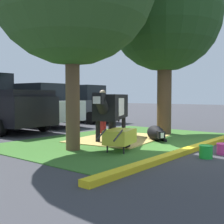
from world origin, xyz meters
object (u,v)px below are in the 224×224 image
(calf_lying, at_px, (156,133))
(hatchback_white, at_px, (39,105))
(bucket_pink, at_px, (223,149))
(cow_holstein, at_px, (111,107))
(wheelbarrow, at_px, (120,137))
(sedan_blue, at_px, (82,104))
(bucket_green, at_px, (206,151))
(shade_tree_right, at_px, (165,16))
(person_handler, at_px, (103,110))

(calf_lying, height_order, hatchback_white, hatchback_white)
(bucket_pink, xyz_separation_m, hatchback_white, (1.44, 9.23, 0.84))
(calf_lying, bearing_deg, cow_holstein, 123.29)
(wheelbarrow, relative_size, bucket_pink, 4.75)
(cow_holstein, distance_m, sedan_blue, 7.06)
(bucket_green, relative_size, hatchback_white, 0.07)
(shade_tree_right, distance_m, calf_lying, 4.50)
(bucket_pink, distance_m, hatchback_white, 9.38)
(wheelbarrow, distance_m, bucket_pink, 2.57)
(bucket_pink, bearing_deg, bucket_green, 166.86)
(shade_tree_right, relative_size, cow_holstein, 2.22)
(bucket_pink, height_order, hatchback_white, hatchback_white)
(cow_holstein, xyz_separation_m, bucket_green, (-0.84, -3.53, -0.92))
(bucket_pink, bearing_deg, calf_lying, 69.30)
(cow_holstein, bearing_deg, bucket_green, -103.38)
(cow_holstein, distance_m, person_handler, 1.48)
(wheelbarrow, distance_m, hatchback_white, 7.60)
(shade_tree_right, relative_size, bucket_pink, 19.18)
(shade_tree_right, relative_size, wheelbarrow, 4.04)
(bucket_green, bearing_deg, calf_lying, 54.71)
(shade_tree_right, bearing_deg, person_handler, 129.91)
(calf_lying, distance_m, bucket_green, 2.84)
(shade_tree_right, relative_size, sedan_blue, 1.46)
(shade_tree_right, xyz_separation_m, hatchback_white, (-1.09, 6.16, -3.42))
(wheelbarrow, height_order, hatchback_white, hatchback_white)
(calf_lying, relative_size, person_handler, 0.70)
(shade_tree_right, xyz_separation_m, sedan_blue, (1.89, 6.23, -3.42))
(cow_holstein, height_order, bucket_green, cow_holstein)
(bucket_green, height_order, sedan_blue, sedan_blue)
(shade_tree_right, bearing_deg, wheelbarrow, -166.99)
(person_handler, xyz_separation_m, hatchback_white, (0.40, 4.38, 0.09))
(hatchback_white, bearing_deg, shade_tree_right, -79.98)
(shade_tree_right, height_order, bucket_green, shade_tree_right)
(hatchback_white, relative_size, sedan_blue, 1.00)
(hatchback_white, height_order, sedan_blue, same)
(cow_holstein, bearing_deg, bucket_pink, -92.14)
(cow_holstein, xyz_separation_m, sedan_blue, (4.28, 5.61, -0.09))
(bucket_green, bearing_deg, hatchback_white, 76.70)
(bucket_green, xyz_separation_m, sedan_blue, (5.12, 9.14, 0.83))
(cow_holstein, height_order, person_handler, person_handler)
(shade_tree_right, bearing_deg, sedan_blue, 73.13)
(person_handler, relative_size, hatchback_white, 0.37)
(person_handler, xyz_separation_m, wheelbarrow, (-2.38, -2.67, -0.51))
(wheelbarrow, bearing_deg, shade_tree_right, 13.01)
(wheelbarrow, bearing_deg, bucket_pink, -58.40)
(person_handler, distance_m, sedan_blue, 5.59)
(wheelbarrow, xyz_separation_m, bucket_green, (0.64, -2.01, -0.23))
(calf_lying, height_order, bucket_pink, calf_lying)
(sedan_blue, bearing_deg, person_handler, -127.12)
(wheelbarrow, xyz_separation_m, bucket_pink, (1.34, -2.18, -0.24))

